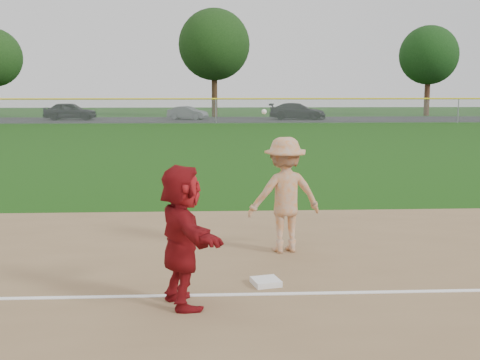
{
  "coord_description": "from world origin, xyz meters",
  "views": [
    {
      "loc": [
        -0.53,
        -8.89,
        2.91
      ],
      "look_at": [
        0.0,
        1.5,
        1.3
      ],
      "focal_mm": 45.0,
      "sensor_mm": 36.0,
      "label": 1
    }
  ],
  "objects_px": {
    "car_right": "(297,111)",
    "first_base": "(266,282)",
    "base_runner": "(182,236)",
    "car_mid": "(188,113)",
    "car_left": "(70,111)"
  },
  "relations": [
    {
      "from": "car_left",
      "to": "car_mid",
      "type": "xyz_separation_m",
      "value": [
        10.53,
        0.07,
        -0.19
      ]
    },
    {
      "from": "first_base",
      "to": "car_left",
      "type": "height_order",
      "value": "car_left"
    },
    {
      "from": "base_runner",
      "to": "car_mid",
      "type": "relative_size",
      "value": 0.52
    },
    {
      "from": "car_left",
      "to": "car_right",
      "type": "bearing_deg",
      "value": -89.27
    },
    {
      "from": "base_runner",
      "to": "car_right",
      "type": "distance_m",
      "value": 47.74
    },
    {
      "from": "first_base",
      "to": "car_right",
      "type": "height_order",
      "value": "car_right"
    },
    {
      "from": "car_right",
      "to": "base_runner",
      "type": "bearing_deg",
      "value": -179.77
    },
    {
      "from": "first_base",
      "to": "car_right",
      "type": "xyz_separation_m",
      "value": [
        7.21,
        46.21,
        0.69
      ]
    },
    {
      "from": "base_runner",
      "to": "car_left",
      "type": "relative_size",
      "value": 0.41
    },
    {
      "from": "first_base",
      "to": "car_left",
      "type": "distance_m",
      "value": 48.43
    },
    {
      "from": "first_base",
      "to": "car_mid",
      "type": "distance_m",
      "value": 46.71
    },
    {
      "from": "base_runner",
      "to": "car_right",
      "type": "relative_size",
      "value": 0.37
    },
    {
      "from": "car_right",
      "to": "first_base",
      "type": "bearing_deg",
      "value": -178.5
    },
    {
      "from": "car_mid",
      "to": "car_right",
      "type": "distance_m",
      "value": 10.01
    },
    {
      "from": "first_base",
      "to": "base_runner",
      "type": "height_order",
      "value": "base_runner"
    }
  ]
}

